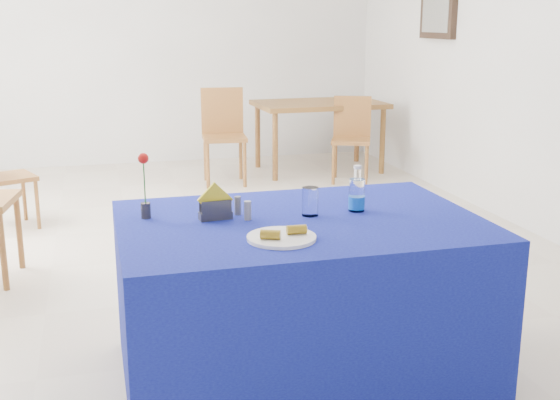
# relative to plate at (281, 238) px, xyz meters

# --- Properties ---
(floor) EXTENTS (7.00, 7.00, 0.00)m
(floor) POSITION_rel_plate_xyz_m (0.07, 2.08, -0.77)
(floor) COLOR beige
(floor) RESTS_ON ground
(picture_frame) EXTENTS (0.06, 0.64, 0.52)m
(picture_frame) POSITION_rel_plate_xyz_m (2.54, 3.68, 0.93)
(picture_frame) COLOR black
(picture_frame) RESTS_ON room_shell
(picture_art) EXTENTS (0.02, 0.52, 0.40)m
(picture_art) POSITION_rel_plate_xyz_m (2.52, 3.68, 0.93)
(picture_art) COLOR #998C66
(picture_art) RESTS_ON room_shell
(plate) EXTENTS (0.28, 0.28, 0.01)m
(plate) POSITION_rel_plate_xyz_m (0.00, 0.00, 0.00)
(plate) COLOR white
(plate) RESTS_ON blue_table
(drinking_glass) EXTENTS (0.08, 0.08, 0.13)m
(drinking_glass) POSITION_rel_plate_xyz_m (0.22, 0.31, 0.06)
(drinking_glass) COLOR white
(drinking_glass) RESTS_ON blue_table
(salt_shaker) EXTENTS (0.03, 0.03, 0.08)m
(salt_shaker) POSITION_rel_plate_xyz_m (-0.07, 0.32, 0.04)
(salt_shaker) COLOR gray
(salt_shaker) RESTS_ON blue_table
(pepper_shaker) EXTENTS (0.03, 0.03, 0.08)m
(pepper_shaker) POSITION_rel_plate_xyz_m (-0.10, 0.41, 0.04)
(pepper_shaker) COLOR #5E5E62
(pepper_shaker) RESTS_ON blue_table
(blue_table) EXTENTS (1.60, 1.10, 0.76)m
(blue_table) POSITION_rel_plate_xyz_m (0.16, 0.27, -0.39)
(blue_table) COLOR navy
(blue_table) RESTS_ON floor
(water_bottle) EXTENTS (0.08, 0.08, 0.21)m
(water_bottle) POSITION_rel_plate_xyz_m (0.45, 0.33, 0.06)
(water_bottle) COLOR white
(water_bottle) RESTS_ON blue_table
(napkin_holder) EXTENTS (0.16, 0.07, 0.17)m
(napkin_holder) POSITION_rel_plate_xyz_m (-0.21, 0.36, 0.04)
(napkin_holder) COLOR #343338
(napkin_holder) RESTS_ON blue_table
(rose_vase) EXTENTS (0.05, 0.05, 0.30)m
(rose_vase) POSITION_rel_plate_xyz_m (-0.50, 0.46, 0.13)
(rose_vase) COLOR #242328
(rose_vase) RESTS_ON blue_table
(oak_table) EXTENTS (1.38, 0.91, 0.76)m
(oak_table) POSITION_rel_plate_xyz_m (1.67, 4.62, -0.09)
(oak_table) COLOR brown
(oak_table) RESTS_ON floor
(chair_bg_left) EXTENTS (0.47, 0.47, 0.95)m
(chair_bg_left) POSITION_rel_plate_xyz_m (0.56, 4.34, -0.22)
(chair_bg_left) COLOR #94562B
(chair_bg_left) RESTS_ON floor
(chair_bg_right) EXTENTS (0.50, 0.50, 0.86)m
(chair_bg_right) POSITION_rel_plate_xyz_m (1.85, 4.09, -0.27)
(chair_bg_right) COLOR #94562B
(chair_bg_right) RESTS_ON floor
(banana_pieces) EXTENTS (0.21, 0.09, 0.04)m
(banana_pieces) POSITION_rel_plate_xyz_m (0.01, -0.01, 0.03)
(banana_pieces) COLOR gold
(banana_pieces) RESTS_ON plate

